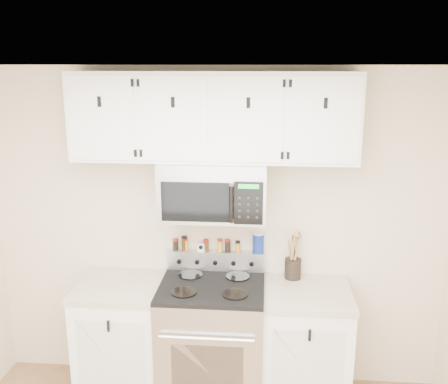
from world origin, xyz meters
name	(u,v)px	position (x,y,z in m)	size (l,w,h in m)	color
back_wall	(216,231)	(0.00, 1.75, 1.25)	(3.50, 0.01, 2.50)	beige
ceiling	(167,68)	(0.00, 0.00, 2.50)	(3.50, 3.50, 0.01)	white
range	(212,341)	(0.00, 1.43, 0.49)	(0.76, 0.65, 1.10)	#B7B7BA
base_cabinet_left	(123,339)	(-0.69, 1.45, 0.46)	(0.64, 0.62, 0.92)	white
base_cabinet_right	(305,347)	(0.69, 1.45, 0.46)	(0.64, 0.62, 0.92)	white
microwave	(213,190)	(0.00, 1.55, 1.63)	(0.76, 0.44, 0.42)	#9E9EA3
upper_cabinets	(213,117)	(0.00, 1.58, 2.15)	(2.00, 0.35, 0.62)	white
utensil_crock	(293,267)	(0.59, 1.66, 1.01)	(0.12, 0.12, 0.36)	black
kitchen_timer	(201,247)	(-0.11, 1.71, 1.13)	(0.06, 0.05, 0.06)	white
salt_canister	(258,243)	(0.33, 1.71, 1.18)	(0.09, 0.09, 0.16)	navy
spice_jar_0	(176,244)	(-0.31, 1.71, 1.15)	(0.04, 0.04, 0.09)	black
spice_jar_1	(184,243)	(-0.25, 1.71, 1.16)	(0.04, 0.04, 0.11)	#3F230F
spice_jar_2	(185,244)	(-0.24, 1.71, 1.15)	(0.04, 0.04, 0.10)	gold
spice_jar_3	(206,245)	(-0.08, 1.71, 1.15)	(0.04, 0.04, 0.09)	#452E10
spice_jar_4	(220,245)	(0.03, 1.71, 1.15)	(0.04, 0.04, 0.10)	gold
spice_jar_5	(228,245)	(0.09, 1.71, 1.15)	(0.04, 0.04, 0.10)	black
spice_jar_6	(238,246)	(0.17, 1.71, 1.14)	(0.04, 0.04, 0.09)	gold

